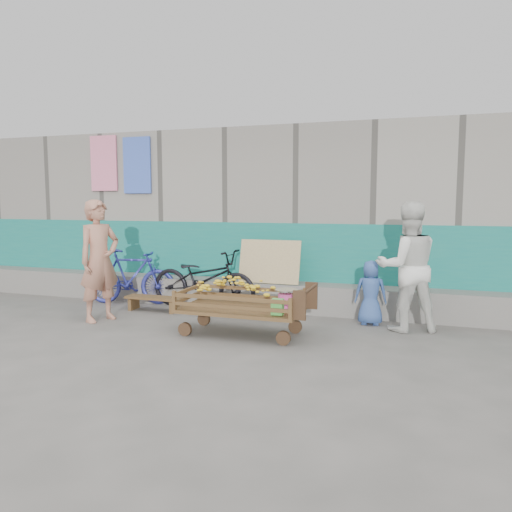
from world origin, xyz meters
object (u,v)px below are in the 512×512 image
(bicycle_dark, at_px, (203,279))
(child, at_px, (371,293))
(vendor_man, at_px, (100,261))
(banana_cart, at_px, (238,297))
(woman, at_px, (407,267))
(bench, at_px, (154,300))
(bicycle_blue, at_px, (131,277))

(bicycle_dark, bearing_deg, child, -91.49)
(child, relative_size, bicycle_dark, 0.50)
(vendor_man, bearing_deg, bicycle_dark, -19.78)
(banana_cart, relative_size, woman, 1.00)
(banana_cart, height_order, woman, woman)
(banana_cart, distance_m, woman, 2.32)
(bench, relative_size, vendor_man, 0.52)
(bicycle_dark, bearing_deg, vendor_man, 142.41)
(bench, relative_size, bicycle_dark, 0.50)
(bicycle_blue, bearing_deg, child, -104.97)
(bench, height_order, vendor_man, vendor_man)
(woman, distance_m, bicycle_dark, 3.26)
(vendor_man, distance_m, child, 3.96)
(woman, relative_size, bicycle_dark, 0.94)
(bicycle_blue, bearing_deg, woman, -106.88)
(bicycle_dark, xyz_separation_m, bicycle_blue, (-1.33, -0.07, -0.02))
(bicycle_blue, bearing_deg, bicycle_dark, -99.67)
(banana_cart, height_order, bicycle_blue, bicycle_blue)
(bicycle_dark, height_order, bicycle_blue, bicycle_dark)
(woman, bearing_deg, vendor_man, -8.10)
(bench, distance_m, vendor_man, 1.16)
(child, bearing_deg, banana_cart, 29.01)
(child, bearing_deg, vendor_man, 9.37)
(banana_cart, height_order, child, child)
(bicycle_dark, bearing_deg, banana_cart, -136.66)
(bicycle_dark, bearing_deg, woman, -93.76)
(bench, xyz_separation_m, child, (3.39, 0.21, 0.29))
(woman, xyz_separation_m, child, (-0.49, 0.17, -0.41))
(banana_cart, relative_size, bench, 1.89)
(bicycle_dark, relative_size, bicycle_blue, 1.18)
(banana_cart, bearing_deg, bicycle_blue, 152.85)
(vendor_man, xyz_separation_m, bicycle_blue, (-0.25, 1.18, -0.42))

